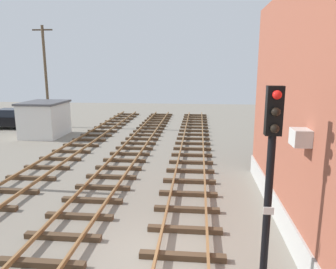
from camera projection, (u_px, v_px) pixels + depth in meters
ground_plane at (154, 258)px, 9.26m from camera, size 80.00×80.00×0.00m
track_near_building at (182, 255)px, 9.16m from camera, size 2.50×57.34×0.32m
track_centre at (53, 248)px, 9.52m from camera, size 2.50×57.34×0.32m
signal_mast at (270, 167)px, 7.30m from camera, size 0.36×0.40×5.01m
control_hut at (45, 119)px, 25.41m from camera, size 3.00×3.80×2.76m
parked_car_black at (12, 118)px, 28.69m from camera, size 4.20×2.04×1.76m
utility_pole_far at (46, 75)px, 28.69m from camera, size 1.80×0.24×9.00m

